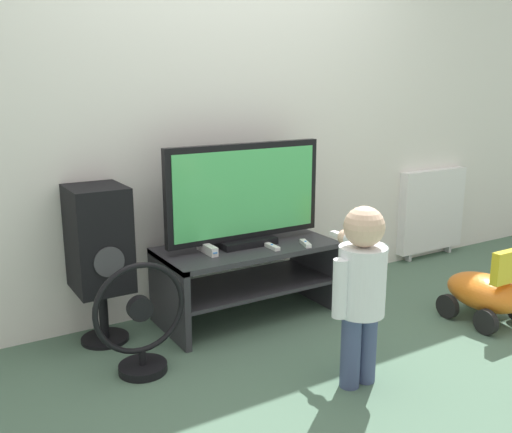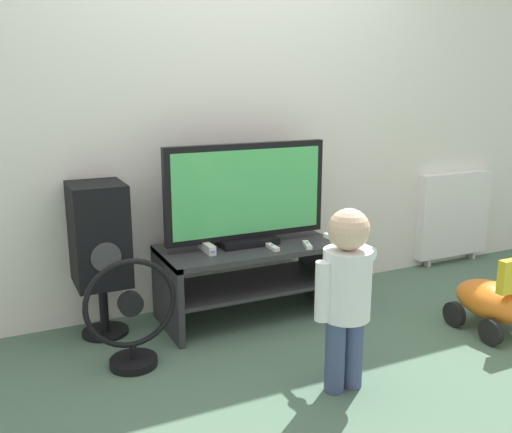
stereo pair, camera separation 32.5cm
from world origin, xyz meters
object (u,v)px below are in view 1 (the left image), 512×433
object	(u,v)px
remote_secondary	(272,247)
child	(360,281)
ride_on_toy	(486,292)
speaker_tower	(99,242)
game_console	(207,249)
television	(245,196)
remote_primary	(305,243)
floor_fan	(141,324)
radiator	(432,210)

from	to	relation	value
remote_secondary	child	bearing A→B (deg)	-93.47
ride_on_toy	speaker_tower	bearing A→B (deg)	155.47
ride_on_toy	remote_secondary	bearing A→B (deg)	148.28
game_console	ride_on_toy	size ratio (longest dim) A/B	0.40
television	remote_secondary	size ratio (longest dim) A/B	7.68
remote_secondary	ride_on_toy	distance (m)	1.30
game_console	remote_secondary	distance (m)	0.38
remote_primary	floor_fan	size ratio (longest dim) A/B	0.24
child	speaker_tower	xyz separation A→B (m)	(-0.89, 1.07, 0.06)
remote_primary	speaker_tower	distance (m)	1.19
game_console	television	bearing A→B (deg)	8.25
remote_primary	ride_on_toy	size ratio (longest dim) A/B	0.27
remote_primary	speaker_tower	xyz separation A→B (m)	(-1.14, 0.30, 0.11)
television	game_console	bearing A→B (deg)	-171.75
child	ride_on_toy	bearing A→B (deg)	7.51
game_console	child	xyz separation A→B (m)	(0.31, -0.94, 0.03)
remote_primary	speaker_tower	world-z (taller)	speaker_tower
remote_secondary	ride_on_toy	xyz separation A→B (m)	(1.08, -0.67, -0.28)
television	ride_on_toy	bearing A→B (deg)	-35.06
television	ride_on_toy	size ratio (longest dim) A/B	2.04
remote_primary	floor_fan	world-z (taller)	floor_fan
floor_fan	ride_on_toy	bearing A→B (deg)	-13.71
speaker_tower	floor_fan	world-z (taller)	speaker_tower
speaker_tower	ride_on_toy	world-z (taller)	speaker_tower
television	child	world-z (taller)	television
television	radiator	xyz separation A→B (m)	(1.89, 0.24, -0.36)
game_console	radiator	world-z (taller)	radiator
speaker_tower	radiator	bearing A→B (deg)	3.07
game_console	floor_fan	size ratio (longest dim) A/B	0.35
remote_primary	ride_on_toy	world-z (taller)	remote_primary
child	floor_fan	bearing A→B (deg)	142.92
floor_fan	speaker_tower	bearing A→B (deg)	97.02
game_console	speaker_tower	size ratio (longest dim) A/B	0.23
television	ride_on_toy	distance (m)	1.54
child	ride_on_toy	distance (m)	1.19
speaker_tower	child	bearing A→B (deg)	-50.39
floor_fan	ride_on_toy	world-z (taller)	floor_fan
remote_primary	ride_on_toy	distance (m)	1.11
game_console	remote_primary	bearing A→B (deg)	-15.99
game_console	speaker_tower	world-z (taller)	speaker_tower
television	speaker_tower	size ratio (longest dim) A/B	1.15
remote_primary	ride_on_toy	xyz separation A→B (m)	(0.88, -0.62, -0.28)
television	floor_fan	bearing A→B (deg)	-156.40
child	ride_on_toy	size ratio (longest dim) A/B	1.75
remote_secondary	child	xyz separation A→B (m)	(-0.05, -0.82, 0.05)
remote_primary	remote_secondary	bearing A→B (deg)	167.05
speaker_tower	game_console	bearing A→B (deg)	-13.38
remote_primary	game_console	bearing A→B (deg)	164.01
child	floor_fan	size ratio (longest dim) A/B	1.53
remote_secondary	radiator	distance (m)	1.84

